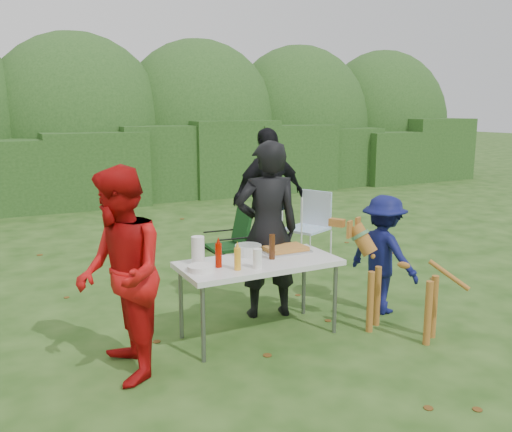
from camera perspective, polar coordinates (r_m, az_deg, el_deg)
name	(u,v)px	position (r m, az deg, el deg)	size (l,w,h in m)	color
ground	(254,329)	(5.47, -0.17, -11.78)	(80.00, 80.00, 0.00)	#1E4211
hedge_row	(93,167)	(12.76, -16.80, 4.97)	(22.00, 1.40, 1.70)	#23471C
shrub_backdrop	(79,131)	(14.28, -18.18, 8.53)	(20.00, 2.60, 3.20)	#3D6628
folding_table	(259,266)	(5.10, 0.31, -5.33)	(1.50, 0.70, 0.74)	silver
person_cook	(267,230)	(5.56, 1.20, -1.49)	(0.67, 0.44, 1.83)	black
person_red_jacket	(120,275)	(4.40, -14.11, -6.05)	(0.84, 0.65, 1.72)	#B60D0D
person_black_puffy	(269,197)	(7.48, 1.39, 2.05)	(1.11, 0.46, 1.89)	black
child	(383,254)	(5.88, 13.25, -3.95)	(0.81, 0.47, 1.26)	#0E124B
dog	(403,282)	(5.35, 15.19, -6.73)	(1.11, 0.44, 1.05)	#9E6225
camping_chair	(228,243)	(7.00, -3.01, -2.84)	(0.55, 0.55, 0.88)	#123915
lawn_chair	(306,226)	(7.78, 5.31, -1.04)	(0.58, 0.58, 0.98)	#6AABE3
food_tray	(286,251)	(5.40, 3.16, -3.69)	(0.45, 0.30, 0.02)	#B7B7BA
focaccia_bread	(286,248)	(5.39, 3.16, -3.41)	(0.40, 0.26, 0.04)	#CB8538
mustard_bottle	(238,259)	(4.78, -1.96, -4.54)	(0.06, 0.06, 0.20)	gold
ketchup_bottle	(218,255)	(4.87, -3.97, -4.15)	(0.06, 0.06, 0.22)	#9F1000
beer_bottle	(272,247)	(5.12, 1.70, -3.26)	(0.06, 0.06, 0.24)	#47230F
paper_towel_roll	(198,250)	(4.97, -6.13, -3.63)	(0.12, 0.12, 0.26)	white
cup_stack	(257,259)	(4.83, 0.15, -4.52)	(0.08, 0.08, 0.18)	white
pasta_bowl	(248,250)	(5.28, -0.83, -3.58)	(0.26, 0.26, 0.10)	silver
plate_stack	(201,268)	(4.80, -5.81, -5.48)	(0.24, 0.24, 0.05)	white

